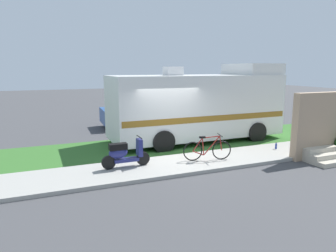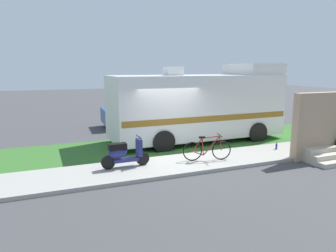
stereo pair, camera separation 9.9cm
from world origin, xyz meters
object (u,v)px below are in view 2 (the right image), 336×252
Objects in this scene: scooter at (124,153)px; bottle_green at (276,146)px; motorhome_rv at (199,105)px; pickup_truck_near at (161,108)px; bicycle at (207,150)px.

scooter is 5.99× the size of bottle_green.
motorhome_rv is 3.68m from bottle_green.
pickup_truck_near reaches higher than bottle_green.
motorhome_rv reaches higher than bottle_green.
scooter is (-4.11, -2.74, -1.06)m from motorhome_rv.
motorhome_rv is 5.05m from scooter.
scooter is at bearing 179.64° from bottle_green.
pickup_truck_near is at bearing 106.40° from bottle_green.
bicycle is at bearing -98.63° from pickup_truck_near.
bicycle is (2.84, -0.32, -0.08)m from scooter.
scooter is 0.95× the size of bicycle.
motorhome_rv reaches higher than bicycle.
bicycle is 0.30× the size of pickup_truck_near.
bicycle is at bearing -175.05° from bottle_green.
bicycle is 6.28× the size of bottle_green.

